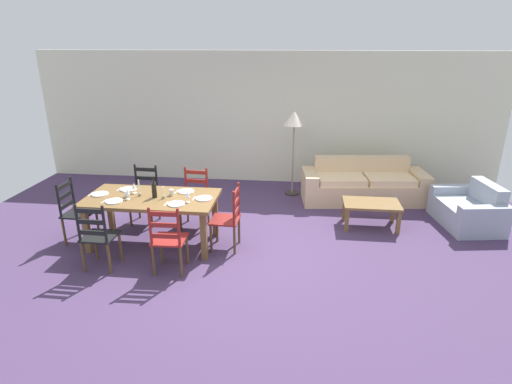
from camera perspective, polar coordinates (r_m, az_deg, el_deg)
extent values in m
cube|color=#473357|center=(6.11, -1.94, -8.14)|extent=(9.60, 9.60, 0.02)
cube|color=beige|center=(8.79, 1.12, 10.10)|extent=(9.60, 0.16, 2.70)
cube|color=brown|center=(6.21, -14.18, -0.86)|extent=(1.90, 0.96, 0.05)
cube|color=brown|center=(6.38, -22.26, -4.88)|extent=(0.08, 0.08, 0.70)
cube|color=brown|center=(5.78, -7.19, -6.05)|extent=(0.08, 0.08, 0.70)
cube|color=brown|center=(6.99, -19.41, -2.31)|extent=(0.08, 0.08, 0.70)
cube|color=brown|center=(6.45, -5.64, -3.10)|extent=(0.08, 0.08, 0.70)
cube|color=black|center=(5.89, -20.66, -5.72)|extent=(0.43, 0.41, 0.03)
cylinder|color=brown|center=(6.20, -21.18, -6.82)|extent=(0.04, 0.04, 0.43)
cylinder|color=brown|center=(6.04, -18.14, -7.15)|extent=(0.04, 0.04, 0.43)
cylinder|color=brown|center=(5.94, -22.69, -8.25)|extent=(0.04, 0.04, 0.43)
cylinder|color=brown|center=(5.77, -19.55, -8.65)|extent=(0.04, 0.04, 0.43)
cylinder|color=black|center=(5.74, -23.34, -3.90)|extent=(0.04, 0.04, 0.50)
cylinder|color=black|center=(5.56, -20.14, -4.19)|extent=(0.04, 0.04, 0.50)
cube|color=black|center=(5.70, -21.60, -5.24)|extent=(0.38, 0.03, 0.06)
cube|color=black|center=(5.64, -21.79, -3.86)|extent=(0.38, 0.03, 0.06)
cube|color=black|center=(5.58, -21.99, -2.45)|extent=(0.38, 0.03, 0.06)
cube|color=maroon|center=(5.54, -11.81, -6.40)|extent=(0.43, 0.41, 0.03)
cylinder|color=brown|center=(5.84, -12.91, -7.58)|extent=(0.04, 0.04, 0.43)
cylinder|color=brown|center=(5.75, -9.45, -7.80)|extent=(0.04, 0.04, 0.43)
cylinder|color=brown|center=(5.56, -13.92, -9.19)|extent=(0.04, 0.04, 0.43)
cylinder|color=brown|center=(5.46, -10.28, -9.46)|extent=(0.04, 0.04, 0.43)
cylinder|color=maroon|center=(5.34, -14.36, -4.57)|extent=(0.04, 0.04, 0.50)
cylinder|color=maroon|center=(5.24, -10.61, -4.77)|extent=(0.04, 0.04, 0.50)
cube|color=maroon|center=(5.34, -12.40, -5.94)|extent=(0.38, 0.04, 0.06)
cube|color=maroon|center=(5.28, -12.52, -4.47)|extent=(0.38, 0.04, 0.06)
cube|color=maroon|center=(5.22, -12.64, -2.98)|extent=(0.38, 0.04, 0.06)
cube|color=black|center=(7.07, -15.20, -0.75)|extent=(0.43, 0.41, 0.03)
cylinder|color=brown|center=(6.94, -14.20, -3.10)|extent=(0.04, 0.04, 0.43)
cylinder|color=brown|center=(7.09, -16.90, -2.89)|extent=(0.04, 0.04, 0.43)
cylinder|color=brown|center=(7.23, -13.20, -2.06)|extent=(0.04, 0.04, 0.43)
cylinder|color=brown|center=(7.37, -15.81, -1.87)|extent=(0.04, 0.04, 0.43)
cylinder|color=black|center=(7.07, -13.52, 1.65)|extent=(0.04, 0.04, 0.50)
cylinder|color=black|center=(7.21, -16.18, 1.76)|extent=(0.04, 0.04, 0.50)
cube|color=black|center=(7.17, -14.77, 0.72)|extent=(0.38, 0.04, 0.06)
cube|color=black|center=(7.13, -14.88, 1.86)|extent=(0.38, 0.04, 0.06)
cube|color=black|center=(7.08, -14.98, 3.01)|extent=(0.38, 0.04, 0.06)
cube|color=maroon|center=(6.76, -8.55, -1.22)|extent=(0.45, 0.43, 0.03)
cylinder|color=brown|center=(6.65, -7.44, -3.70)|extent=(0.04, 0.04, 0.43)
cylinder|color=brown|center=(6.76, -10.35, -3.45)|extent=(0.04, 0.04, 0.43)
cylinder|color=brown|center=(6.94, -6.60, -2.59)|extent=(0.04, 0.04, 0.43)
cylinder|color=brown|center=(7.05, -9.41, -2.36)|extent=(0.04, 0.04, 0.43)
cylinder|color=maroon|center=(6.77, -6.77, 1.26)|extent=(0.04, 0.04, 0.50)
cylinder|color=maroon|center=(6.88, -9.64, 1.43)|extent=(0.04, 0.04, 0.50)
cube|color=maroon|center=(6.87, -8.16, 0.32)|extent=(0.38, 0.05, 0.06)
cube|color=maroon|center=(6.82, -8.22, 1.50)|extent=(0.38, 0.05, 0.06)
cube|color=maroon|center=(6.77, -8.28, 2.71)|extent=(0.38, 0.05, 0.06)
cube|color=black|center=(6.75, -23.16, -2.72)|extent=(0.41, 0.43, 0.03)
cylinder|color=brown|center=(6.90, -20.94, -4.02)|extent=(0.04, 0.04, 0.43)
cylinder|color=brown|center=(6.62, -22.41, -5.26)|extent=(0.04, 0.04, 0.43)
cylinder|color=brown|center=(7.07, -23.36, -3.79)|extent=(0.04, 0.04, 0.43)
cylinder|color=brown|center=(6.79, -24.89, -4.98)|extent=(0.04, 0.04, 0.43)
cylinder|color=black|center=(6.90, -23.92, -0.04)|extent=(0.04, 0.04, 0.50)
cylinder|color=black|center=(6.61, -25.51, -1.10)|extent=(0.04, 0.04, 0.50)
cube|color=black|center=(6.80, -24.54, -1.58)|extent=(0.04, 0.38, 0.06)
cube|color=black|center=(6.75, -24.73, -0.40)|extent=(0.04, 0.38, 0.06)
cube|color=black|center=(6.70, -24.91, 0.80)|extent=(0.04, 0.38, 0.06)
cube|color=maroon|center=(6.02, -4.29, -3.82)|extent=(0.41, 0.43, 0.03)
cylinder|color=brown|center=(5.99, -6.19, -6.42)|extent=(0.04, 0.04, 0.43)
cylinder|color=brown|center=(6.31, -5.40, -4.98)|extent=(0.04, 0.04, 0.43)
cylinder|color=brown|center=(5.92, -2.98, -6.66)|extent=(0.04, 0.04, 0.43)
cylinder|color=brown|center=(6.24, -2.35, -5.18)|extent=(0.04, 0.04, 0.43)
cylinder|color=maroon|center=(5.72, -3.07, -2.25)|extent=(0.04, 0.04, 0.50)
cylinder|color=maroon|center=(6.05, -2.41, -0.96)|extent=(0.04, 0.04, 0.50)
cube|color=maroon|center=(5.93, -2.71, -2.75)|extent=(0.04, 0.38, 0.06)
cube|color=maroon|center=(5.87, -2.74, -1.41)|extent=(0.04, 0.38, 0.06)
cube|color=maroon|center=(5.82, -2.76, -0.03)|extent=(0.04, 0.38, 0.06)
cylinder|color=white|center=(6.15, -18.93, -1.21)|extent=(0.24, 0.24, 0.02)
cube|color=silver|center=(6.22, -20.17, -1.19)|extent=(0.03, 0.17, 0.01)
cylinder|color=white|center=(5.83, -10.90, -1.62)|extent=(0.24, 0.24, 0.02)
cube|color=silver|center=(5.88, -12.29, -1.60)|extent=(0.02, 0.17, 0.01)
cylinder|color=white|center=(6.58, -17.15, 0.36)|extent=(0.24, 0.24, 0.02)
cube|color=silver|center=(6.64, -18.33, 0.36)|extent=(0.02, 0.17, 0.01)
cylinder|color=white|center=(6.28, -9.58, 0.06)|extent=(0.24, 0.24, 0.02)
cube|color=silver|center=(6.32, -10.89, 0.06)|extent=(0.03, 0.17, 0.01)
cylinder|color=white|center=(6.51, -20.66, -0.27)|extent=(0.24, 0.24, 0.02)
cube|color=silver|center=(6.58, -21.82, -0.27)|extent=(0.02, 0.17, 0.01)
cylinder|color=white|center=(5.97, -7.18, -0.88)|extent=(0.24, 0.24, 0.02)
cube|color=silver|center=(6.01, -8.57, -0.87)|extent=(0.02, 0.17, 0.01)
cylinder|color=black|center=(6.13, -13.83, 0.24)|extent=(0.07, 0.07, 0.22)
cylinder|color=black|center=(6.08, -13.95, 1.57)|extent=(0.02, 0.02, 0.08)
cylinder|color=black|center=(6.06, -13.98, 2.00)|extent=(0.03, 0.03, 0.02)
cylinder|color=white|center=(6.19, -17.17, -0.94)|extent=(0.06, 0.06, 0.01)
cylinder|color=white|center=(6.18, -17.21, -0.61)|extent=(0.01, 0.01, 0.07)
cone|color=white|center=(6.15, -17.28, 0.06)|extent=(0.06, 0.06, 0.08)
cylinder|color=white|center=(5.89, -9.31, -1.37)|extent=(0.06, 0.06, 0.01)
cylinder|color=white|center=(5.87, -9.33, -1.03)|extent=(0.01, 0.01, 0.07)
cone|color=white|center=(5.85, -9.37, -0.32)|extent=(0.06, 0.06, 0.08)
cylinder|color=white|center=(6.41, -16.36, -0.13)|extent=(0.06, 0.06, 0.01)
cylinder|color=white|center=(6.40, -16.39, 0.19)|extent=(0.01, 0.01, 0.07)
cone|color=white|center=(6.37, -16.46, 0.84)|extent=(0.06, 0.06, 0.08)
cylinder|color=beige|center=(6.18, -11.52, -0.06)|extent=(0.07, 0.07, 0.09)
cylinder|color=beige|center=(6.27, -17.33, -0.28)|extent=(0.07, 0.07, 0.09)
cylinder|color=#998C66|center=(6.27, -15.70, -0.34)|extent=(0.05, 0.05, 0.04)
cylinder|color=white|center=(6.23, -15.80, 0.71)|extent=(0.02, 0.02, 0.20)
cylinder|color=#998C66|center=(6.09, -12.58, -0.68)|extent=(0.05, 0.05, 0.04)
cylinder|color=white|center=(6.06, -12.65, 0.11)|extent=(0.02, 0.02, 0.14)
cube|color=beige|center=(8.09, 14.53, 0.11)|extent=(1.88, 0.99, 0.40)
cube|color=beige|center=(8.31, 14.17, 2.11)|extent=(1.81, 0.40, 0.80)
cube|color=beige|center=(8.38, 21.36, 0.68)|extent=(0.33, 0.82, 0.58)
cube|color=beige|center=(7.87, 7.38, 0.73)|extent=(0.33, 0.82, 0.58)
cube|color=beige|center=(8.09, 17.86, 1.71)|extent=(0.93, 0.73, 0.12)
cube|color=beige|center=(7.86, 11.60, 1.77)|extent=(0.93, 0.73, 0.12)
cube|color=brown|center=(6.96, 15.62, -1.57)|extent=(0.90, 0.56, 0.04)
cube|color=brown|center=(6.77, 12.39, -3.81)|extent=(0.06, 0.06, 0.38)
cube|color=brown|center=(6.90, 19.01, -4.00)|extent=(0.06, 0.06, 0.38)
cube|color=brown|center=(7.19, 12.06, -2.33)|extent=(0.06, 0.06, 0.38)
cube|color=brown|center=(7.32, 18.30, -2.54)|extent=(0.06, 0.06, 0.38)
cube|color=#9CA7B6|center=(7.67, 26.91, -2.71)|extent=(0.91, 0.91, 0.38)
cube|color=#9CA7B6|center=(7.77, 29.04, -1.47)|extent=(0.32, 0.82, 0.72)
cube|color=#9CA7B6|center=(7.26, 28.78, -3.68)|extent=(0.82, 0.30, 0.52)
cube|color=#9CA7B6|center=(8.05, 25.39, -0.92)|extent=(0.82, 0.30, 0.52)
cylinder|color=#332D28|center=(8.31, 4.96, -0.14)|extent=(0.28, 0.28, 0.03)
cylinder|color=gray|center=(8.09, 5.10, 4.45)|extent=(0.03, 0.03, 1.35)
cone|color=beige|center=(7.91, 5.29, 10.07)|extent=(0.40, 0.40, 0.26)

